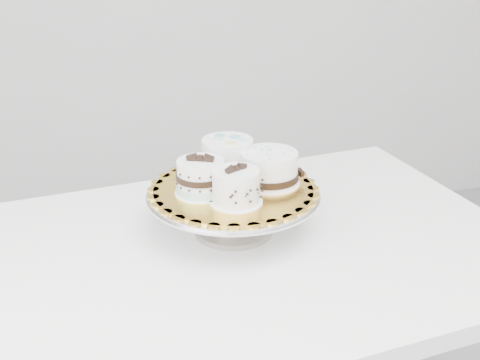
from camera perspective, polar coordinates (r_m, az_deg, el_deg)
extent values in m
cube|color=white|center=(1.22, -0.05, -6.95)|extent=(1.23, 0.90, 0.04)
cube|color=white|center=(1.87, 11.27, -8.91)|extent=(0.06, 0.06, 0.71)
cylinder|color=gray|center=(1.26, -0.62, -4.68)|extent=(0.16, 0.16, 0.01)
cylinder|color=gray|center=(1.24, -0.63, -3.18)|extent=(0.10, 0.10, 0.09)
cylinder|color=silver|center=(1.22, -0.64, -1.19)|extent=(0.34, 0.34, 0.01)
cylinder|color=silver|center=(1.22, -0.64, -1.30)|extent=(0.35, 0.35, 0.00)
cylinder|color=gold|center=(1.21, -0.64, -0.88)|extent=(0.42, 0.42, 0.00)
cylinder|color=white|center=(1.15, -0.38, -2.07)|extent=(0.10, 0.10, 0.00)
cylinder|color=white|center=(1.14, -0.38, -0.57)|extent=(0.12, 0.12, 0.06)
cylinder|color=white|center=(1.19, -3.69, -1.16)|extent=(0.11, 0.11, 0.00)
cylinder|color=white|center=(1.18, -3.73, 0.34)|extent=(0.12, 0.12, 0.07)
cylinder|color=#AAD0D7|center=(1.19, -3.70, -0.71)|extent=(0.10, 0.10, 0.02)
cylinder|color=black|center=(1.18, -3.73, 0.44)|extent=(0.10, 0.10, 0.01)
cylinder|color=white|center=(1.28, -1.17, 0.61)|extent=(0.12, 0.12, 0.00)
cylinder|color=white|center=(1.26, -1.19, 2.24)|extent=(0.14, 0.14, 0.08)
cylinder|color=white|center=(1.24, 2.75, -0.18)|extent=(0.13, 0.13, 0.00)
cylinder|color=white|center=(1.23, 2.78, 1.24)|extent=(0.15, 0.15, 0.06)
cylinder|color=black|center=(1.23, 2.77, 0.48)|extent=(0.12, 0.12, 0.01)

